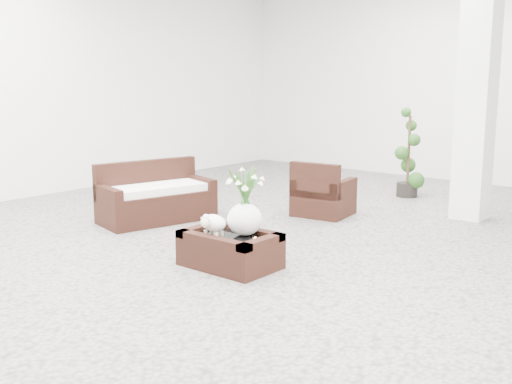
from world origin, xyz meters
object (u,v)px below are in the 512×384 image
Objects in this scene: coffee_table at (230,251)px; loveseat at (156,192)px; armchair at (324,188)px; topiary at (409,153)px.

loveseat reaches higher than coffee_table.
topiary is at bearing -106.60° from armchair.
loveseat is 1.06× the size of topiary.
topiary is (-0.31, 4.37, 0.51)m from coffee_table.
loveseat is 3.94m from topiary.
loveseat reaches higher than armchair.
armchair is 0.55× the size of topiary.
topiary is at bearing 94.04° from coffee_table.
coffee_table is at bearing 94.80° from armchair.
loveseat is at bearing -115.64° from topiary.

